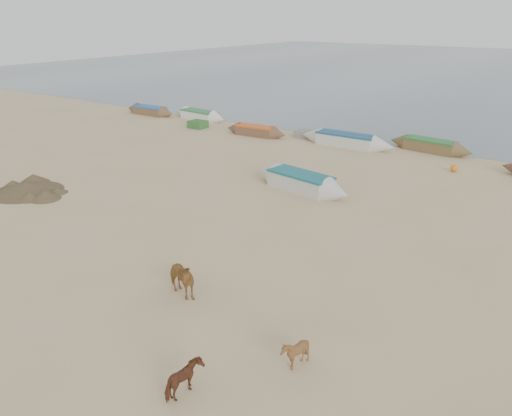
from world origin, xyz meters
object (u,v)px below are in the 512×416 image
Objects in this scene: calf_front at (295,353)px; near_canoe at (300,181)px; cow_adult at (180,278)px; calf_right at (185,380)px.

near_canoe is (-7.21, 12.79, 0.01)m from calf_front.
cow_adult is 1.72× the size of calf_front.
cow_adult is at bearing -133.70° from calf_front.
near_canoe reaches higher than calf_right.
calf_right is (3.38, -3.45, -0.20)m from cow_adult.
calf_front is 3.02m from calf_right.
calf_front is at bearing -56.30° from calf_right.
cow_adult reaches higher than near_canoe.
calf_right is (-1.69, -2.50, 0.00)m from calf_front.
calf_right is 16.26m from near_canoe.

